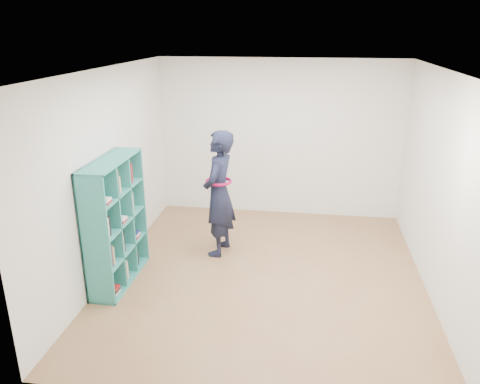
# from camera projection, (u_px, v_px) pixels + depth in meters

# --- Properties ---
(floor) EXTENTS (4.50, 4.50, 0.00)m
(floor) POSITION_uv_depth(u_px,v_px,m) (265.00, 276.00, 6.07)
(floor) COLOR #8A5E3E
(floor) RESTS_ON ground
(ceiling) EXTENTS (4.50, 4.50, 0.00)m
(ceiling) POSITION_uv_depth(u_px,v_px,m) (269.00, 70.00, 5.21)
(ceiling) COLOR white
(ceiling) RESTS_ON wall_back
(wall_left) EXTENTS (0.02, 4.50, 2.60)m
(wall_left) POSITION_uv_depth(u_px,v_px,m) (110.00, 173.00, 5.92)
(wall_left) COLOR silver
(wall_left) RESTS_ON floor
(wall_right) EXTENTS (0.02, 4.50, 2.60)m
(wall_right) POSITION_uv_depth(u_px,v_px,m) (440.00, 189.00, 5.36)
(wall_right) COLOR silver
(wall_right) RESTS_ON floor
(wall_back) EXTENTS (4.00, 0.02, 2.60)m
(wall_back) POSITION_uv_depth(u_px,v_px,m) (280.00, 139.00, 7.74)
(wall_back) COLOR silver
(wall_back) RESTS_ON floor
(wall_front) EXTENTS (4.00, 0.02, 2.60)m
(wall_front) POSITION_uv_depth(u_px,v_px,m) (239.00, 272.00, 3.54)
(wall_front) COLOR silver
(wall_front) RESTS_ON floor
(bookshelf) EXTENTS (0.35, 1.19, 1.59)m
(bookshelf) POSITION_uv_depth(u_px,v_px,m) (114.00, 224.00, 5.73)
(bookshelf) COLOR #297F74
(bookshelf) RESTS_ON floor
(person) EXTENTS (0.51, 0.70, 1.77)m
(person) POSITION_uv_depth(u_px,v_px,m) (219.00, 194.00, 6.43)
(person) COLOR black
(person) RESTS_ON floor
(smartphone) EXTENTS (0.01, 0.09, 0.12)m
(smartphone) POSITION_uv_depth(u_px,v_px,m) (211.00, 183.00, 6.51)
(smartphone) COLOR silver
(smartphone) RESTS_ON person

